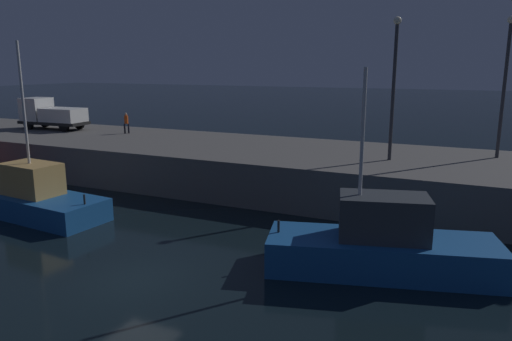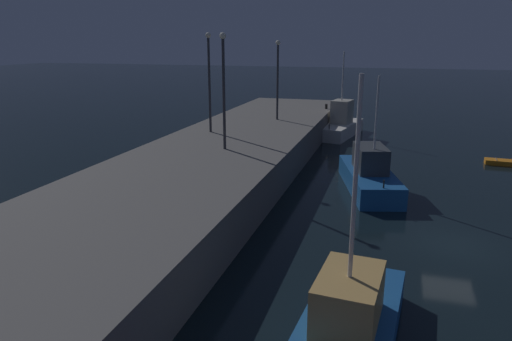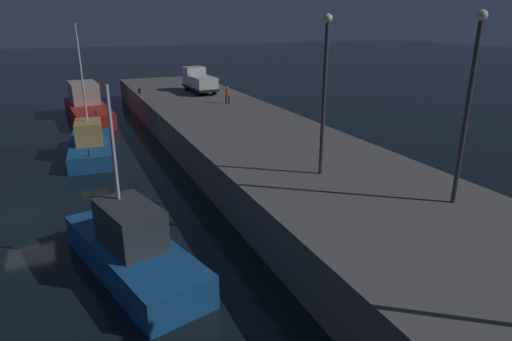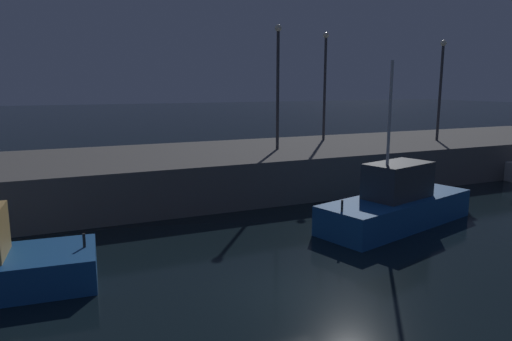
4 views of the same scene
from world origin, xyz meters
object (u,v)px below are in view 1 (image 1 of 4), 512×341
(fishing_boat_orange, at_px, (33,198))
(utility_truck, at_px, (51,114))
(dockworker, at_px, (126,122))
(lamp_post_west, at_px, (394,78))
(lamp_post_east, at_px, (505,77))
(fishing_trawler_red, at_px, (382,246))

(fishing_boat_orange, bearing_deg, utility_truck, 133.32)
(fishing_boat_orange, bearing_deg, dockworker, 107.66)
(lamp_post_west, relative_size, lamp_post_east, 0.99)
(fishing_boat_orange, xyz_separation_m, lamp_post_east, (22.58, 13.77, 6.33))
(lamp_post_west, height_order, lamp_post_east, lamp_post_east)
(fishing_trawler_red, xyz_separation_m, dockworker, (-22.52, 12.56, 2.44))
(lamp_post_west, xyz_separation_m, utility_truck, (-28.62, 2.01, -3.37))
(fishing_trawler_red, relative_size, utility_truck, 1.51)
(fishing_trawler_red, height_order, fishing_boat_orange, fishing_boat_orange)
(fishing_boat_orange, xyz_separation_m, dockworker, (-4.12, 12.93, 2.56))
(lamp_post_west, xyz_separation_m, dockworker, (-21.03, 2.52, -3.71))
(fishing_trawler_red, xyz_separation_m, utility_truck, (-30.12, 12.05, 2.77))
(lamp_post_west, relative_size, dockworker, 4.83)
(lamp_post_east, bearing_deg, utility_truck, -177.75)
(lamp_post_west, relative_size, utility_truck, 1.30)
(fishing_boat_orange, xyz_separation_m, utility_truck, (-11.71, 12.42, 2.90))
(fishing_trawler_red, relative_size, dockworker, 5.61)
(fishing_trawler_red, height_order, lamp_post_east, lamp_post_east)
(lamp_post_east, height_order, utility_truck, lamp_post_east)
(lamp_post_east, height_order, dockworker, lamp_post_east)
(lamp_post_east, relative_size, utility_truck, 1.32)
(lamp_post_east, relative_size, dockworker, 4.90)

